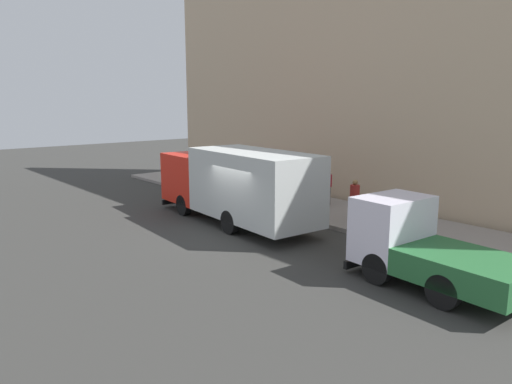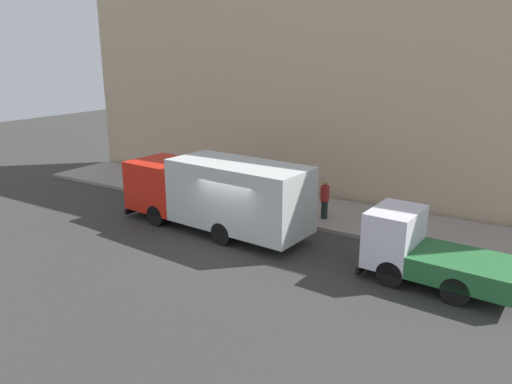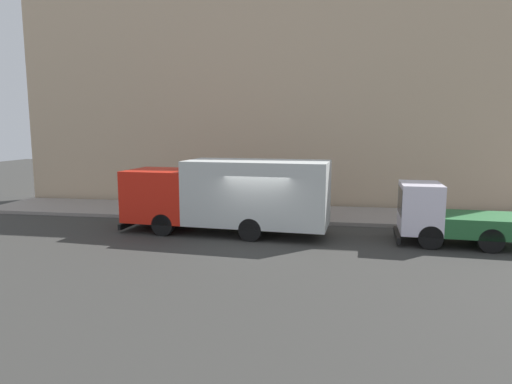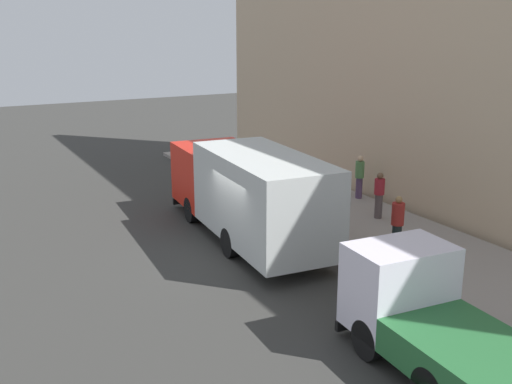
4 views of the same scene
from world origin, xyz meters
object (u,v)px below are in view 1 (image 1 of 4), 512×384
at_px(large_utility_truck, 236,183).
at_px(street_sign_post, 270,177).
at_px(small_flatbed_truck, 423,247).
at_px(pedestrian_standing, 328,186).
at_px(pedestrian_third, 354,200).
at_px(traffic_cone_orange, 231,193).
at_px(pedestrian_walking, 305,177).

relative_size(large_utility_truck, street_sign_post, 3.70).
bearing_deg(small_flatbed_truck, pedestrian_standing, 60.23).
distance_m(pedestrian_third, street_sign_post, 4.10).
relative_size(small_flatbed_truck, traffic_cone_orange, 8.56).
height_order(pedestrian_walking, street_sign_post, street_sign_post).
bearing_deg(traffic_cone_orange, pedestrian_walking, -26.31).
bearing_deg(pedestrian_walking, traffic_cone_orange, 2.71).
bearing_deg(pedestrian_third, street_sign_post, -98.78).
bearing_deg(small_flatbed_truck, pedestrian_third, 58.32).
bearing_deg(pedestrian_walking, pedestrian_third, 92.57).
bearing_deg(street_sign_post, large_utility_truck, -165.75).
height_order(small_flatbed_truck, pedestrian_standing, small_flatbed_truck).
relative_size(pedestrian_third, traffic_cone_orange, 3.01).
xyz_separation_m(pedestrian_walking, street_sign_post, (-3.40, -1.08, 0.48)).
bearing_deg(pedestrian_standing, small_flatbed_truck, -74.71).
height_order(traffic_cone_orange, street_sign_post, street_sign_post).
bearing_deg(large_utility_truck, pedestrian_third, -41.33).
distance_m(large_utility_truck, small_flatbed_truck, 8.45).
height_order(large_utility_truck, small_flatbed_truck, large_utility_truck).
relative_size(pedestrian_standing, pedestrian_third, 0.98).
relative_size(small_flatbed_truck, street_sign_post, 2.05).
relative_size(pedestrian_standing, traffic_cone_orange, 2.94).
height_order(small_flatbed_truck, street_sign_post, street_sign_post).
relative_size(small_flatbed_truck, pedestrian_walking, 2.81).
height_order(pedestrian_standing, pedestrian_third, pedestrian_third).
distance_m(pedestrian_walking, traffic_cone_orange, 3.88).
xyz_separation_m(large_utility_truck, street_sign_post, (2.39, 0.61, -0.10)).
distance_m(large_utility_truck, traffic_cone_orange, 4.30).
bearing_deg(traffic_cone_orange, pedestrian_standing, -58.53).
relative_size(large_utility_truck, pedestrian_third, 5.13).
xyz_separation_m(large_utility_truck, small_flatbed_truck, (-0.31, -8.42, -0.60)).
relative_size(large_utility_truck, traffic_cone_orange, 15.46).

